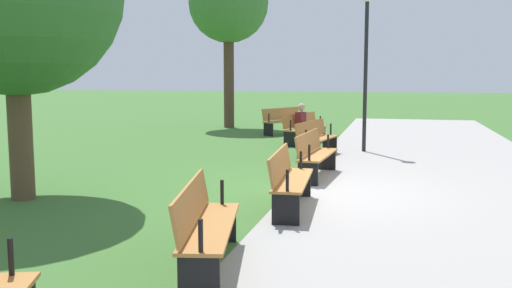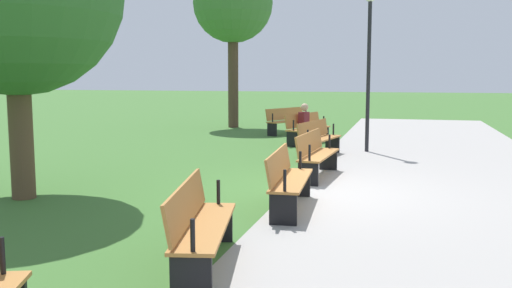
# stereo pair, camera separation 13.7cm
# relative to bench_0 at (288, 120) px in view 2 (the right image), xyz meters

# --- Properties ---
(ground_plane) EXTENTS (120.00, 120.00, 0.00)m
(ground_plane) POSITION_rel_bench_0_xyz_m (9.41, 2.32, -0.48)
(ground_plane) COLOR #3D6B2D
(path_paving) EXTENTS (34.25, 5.24, 0.01)m
(path_paving) POSITION_rel_bench_0_xyz_m (9.41, 4.57, -0.48)
(path_paving) COLOR #A39E99
(path_paving) RESTS_ON ground
(bench_0) EXTENTS (1.97, 1.31, 0.89)m
(bench_0) POSITION_rel_bench_0_xyz_m (0.00, 0.00, 0.00)
(bench_0) COLOR #B27538
(bench_0) RESTS_ON ground
(bench_1) EXTENTS (2.01, 1.10, 0.89)m
(bench_1) POSITION_rel_bench_0_xyz_m (2.56, 1.09, 0.00)
(bench_1) COLOR #B27538
(bench_1) RESTS_ON ground
(bench_2) EXTENTS (2.02, 0.86, 0.89)m
(bench_2) POSITION_rel_bench_0_xyz_m (5.25, 1.83, 0.00)
(bench_2) COLOR #B27538
(bench_2) RESTS_ON ground
(bench_3) EXTENTS (1.99, 0.60, 0.89)m
(bench_3) POSITION_rel_bench_0_xyz_m (8.02, 2.20, 0.00)
(bench_3) COLOR #B27538
(bench_3) RESTS_ON ground
(bench_4) EXTENTS (1.99, 0.60, 0.89)m
(bench_4) POSITION_rel_bench_0_xyz_m (10.81, 2.20, 0.00)
(bench_4) COLOR #B27538
(bench_4) RESTS_ON ground
(bench_5) EXTENTS (2.02, 0.86, 0.89)m
(bench_5) POSITION_rel_bench_0_xyz_m (13.57, 1.83, 0.00)
(bench_5) COLOR #B27538
(bench_5) RESTS_ON ground
(person_seated) EXTENTS (0.46, 0.59, 1.20)m
(person_seated) POSITION_rel_bench_0_xyz_m (2.85, 1.14, 0.16)
(person_seated) COLOR maroon
(person_seated) RESTS_ON ground
(tree_1) EXTENTS (3.04, 3.04, 6.27)m
(tree_1) POSITION_rel_bench_0_xyz_m (-1.91, -2.55, 4.22)
(tree_1) COLOR #4C3828
(tree_1) RESTS_ON ground
(lamp_post) EXTENTS (0.32, 0.32, 4.20)m
(lamp_post) POSITION_rel_bench_0_xyz_m (3.93, 2.94, 2.43)
(lamp_post) COLOR black
(lamp_post) RESTS_ON ground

